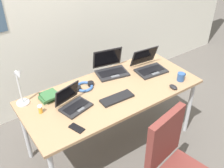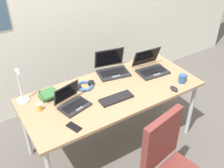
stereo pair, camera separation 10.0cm
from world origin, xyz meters
The scene contains 14 objects.
ground_plane centered at (0.00, 0.00, 0.00)m, with size 12.00×12.00×0.00m, color #56514C.
wall_back centered at (0.00, 1.10, 1.30)m, with size 6.00×0.13×2.60m.
desk centered at (0.00, 0.00, 0.68)m, with size 1.80×0.80×0.74m.
desk_lamp centered at (-0.80, 0.28, 0.94)m, with size 0.12×0.18×0.40m.
laptop_back_left centered at (-0.44, 0.00, 0.78)m, with size 0.32×0.29×0.20m.
laptop_front_left centered at (0.57, 0.09, 0.79)m, with size 0.35×0.33×0.23m.
laptop_center centered at (0.19, 0.30, 0.79)m, with size 0.38×0.34×0.25m.
external_keyboard centered at (-0.04, -0.14, 0.75)m, with size 0.33×0.12×0.02m, color black.
computer_mouse centered at (0.53, -0.32, 0.76)m, with size 0.06×0.10×0.03m, color black.
cell_phone centered at (-0.55, -0.27, 0.74)m, with size 0.06×0.14×0.01m, color black.
headphones centered at (-0.20, 0.20, 0.76)m, with size 0.21×0.18×0.04m.
pill_bottle centered at (-0.72, 0.09, 0.78)m, with size 0.04×0.04×0.08m.
book_stack centered at (-0.56, 0.24, 0.77)m, with size 0.19×0.16×0.06m.
coffee_mug centered at (0.70, -0.26, 0.78)m, with size 0.11×0.08×0.09m.
Camera 1 is at (-1.25, -1.79, 2.32)m, focal length 43.22 mm.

